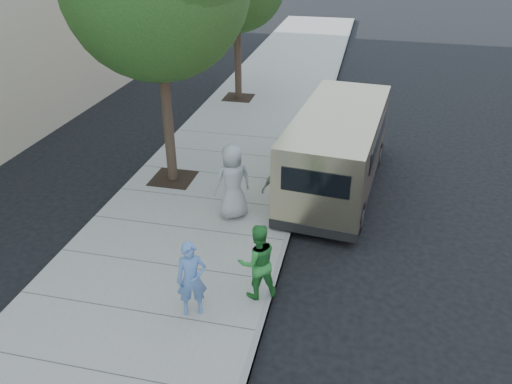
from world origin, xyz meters
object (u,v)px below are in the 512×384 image
at_px(person_officer, 192,279).
at_px(van, 338,149).
at_px(person_gray_shirt, 233,182).
at_px(parking_meter, 289,173).
at_px(person_green_shirt, 258,262).
at_px(person_striped_polo, 283,189).

bearing_deg(person_officer, van, 46.28).
bearing_deg(person_officer, person_gray_shirt, 69.38).
xyz_separation_m(van, person_officer, (-2.20, -5.93, -0.29)).
height_order(parking_meter, van, van).
bearing_deg(person_green_shirt, van, -130.43).
distance_m(person_green_shirt, person_striped_polo, 2.84).
xyz_separation_m(person_gray_shirt, person_striped_polo, (1.26, 0.02, -0.07)).
xyz_separation_m(parking_meter, person_green_shirt, (-0.05, -3.32, -0.30)).
bearing_deg(person_striped_polo, parking_meter, -117.15).
bearing_deg(person_gray_shirt, van, -170.50).
bearing_deg(van, person_officer, -104.49).
height_order(parking_meter, person_striped_polo, person_striped_polo).
distance_m(parking_meter, person_gray_shirt, 1.41).
distance_m(person_officer, person_green_shirt, 1.32).
relative_size(person_gray_shirt, person_striped_polo, 1.08).
distance_m(person_green_shirt, person_gray_shirt, 3.09).
xyz_separation_m(person_green_shirt, person_gray_shirt, (-1.26, 2.82, 0.16)).
bearing_deg(person_gray_shirt, person_officer, 57.49).
relative_size(van, person_gray_shirt, 3.28).
bearing_deg(person_officer, person_green_shirt, 11.45).
bearing_deg(parking_meter, van, 80.85).
xyz_separation_m(parking_meter, van, (1.06, 1.85, -0.04)).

